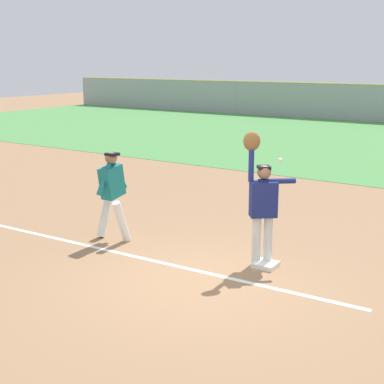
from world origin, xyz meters
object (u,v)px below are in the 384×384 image
object	(u,v)px
fielder	(262,201)
parked_car_red	(347,102)
first_base	(266,265)
baseball	(280,160)
runner	(112,190)

from	to	relation	value
fielder	parked_car_red	bearing A→B (deg)	-23.35
first_base	baseball	size ratio (longest dim) A/B	5.14
fielder	parked_car_red	xyz separation A→B (m)	(-8.27, 28.34, -0.45)
runner	baseball	bearing A→B (deg)	12.44
runner	parked_car_red	size ratio (longest dim) A/B	0.39
fielder	runner	size ratio (longest dim) A/B	1.33
fielder	baseball	world-z (taller)	fielder
parked_car_red	baseball	bearing A→B (deg)	-72.76
first_base	runner	xyz separation A→B (m)	(-3.12, -0.31, 0.96)
fielder	runner	xyz separation A→B (m)	(-3.00, -0.37, -0.12)
fielder	runner	bearing A→B (deg)	57.41
runner	baseball	xyz separation A→B (m)	(3.11, 0.76, 0.77)
parked_car_red	fielder	bearing A→B (deg)	-73.20
baseball	parked_car_red	bearing A→B (deg)	106.72
fielder	baseball	bearing A→B (deg)	-56.49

